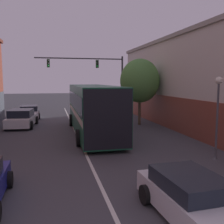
{
  "coord_description": "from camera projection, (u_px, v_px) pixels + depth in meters",
  "views": [
    {
      "loc": [
        -1.64,
        -2.08,
        3.81
      ],
      "look_at": [
        2.14,
        14.43,
        1.79
      ],
      "focal_mm": 42.0,
      "sensor_mm": 36.0,
      "label": 1
    }
  ],
  "objects": [
    {
      "name": "street_tree_near",
      "position": [
        140.0,
        81.0,
        22.47
      ],
      "size": [
        3.41,
        3.07,
        5.69
      ],
      "color": "brown",
      "rests_on": "ground_plane"
    },
    {
      "name": "lane_center_line",
      "position": [
        80.0,
        141.0,
        16.76
      ],
      "size": [
        0.14,
        40.8,
        0.01
      ],
      "color": "silver",
      "rests_on": "ground_plane"
    },
    {
      "name": "building_right_storefront",
      "position": [
        223.0,
        81.0,
        20.22
      ],
      "size": [
        7.89,
        26.97,
        7.39
      ],
      "color": "beige",
      "rests_on": "ground_plane"
    },
    {
      "name": "street_lamp",
      "position": [
        218.0,
        108.0,
        12.56
      ],
      "size": [
        0.36,
        0.36,
        4.01
      ],
      "color": "#47474C",
      "rests_on": "ground_plane"
    },
    {
      "name": "parked_car_left_mid",
      "position": [
        29.0,
        112.0,
        27.09
      ],
      "size": [
        2.35,
        4.45,
        1.28
      ],
      "rotation": [
        0.0,
        0.0,
        1.65
      ],
      "color": "silver",
      "rests_on": "ground_plane"
    },
    {
      "name": "hatchback_foreground",
      "position": [
        193.0,
        199.0,
        7.11
      ],
      "size": [
        2.1,
        4.35,
        1.26
      ],
      "rotation": [
        0.0,
        0.0,
        1.63
      ],
      "color": "silver",
      "rests_on": "ground_plane"
    },
    {
      "name": "bus",
      "position": [
        93.0,
        107.0,
        18.79
      ],
      "size": [
        3.04,
        11.48,
        3.47
      ],
      "rotation": [
        0.0,
        0.0,
        1.56
      ],
      "color": "#145133",
      "rests_on": "ground_plane"
    },
    {
      "name": "parked_car_left_near",
      "position": [
        22.0,
        118.0,
        21.72
      ],
      "size": [
        2.48,
        4.55,
        1.47
      ],
      "rotation": [
        0.0,
        0.0,
        1.48
      ],
      "color": "silver",
      "rests_on": "ground_plane"
    },
    {
      "name": "traffic_signal_gantry",
      "position": [
        97.0,
        73.0,
        26.91
      ],
      "size": [
        8.97,
        0.36,
        6.35
      ],
      "color": "#333338",
      "rests_on": "ground_plane"
    }
  ]
}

